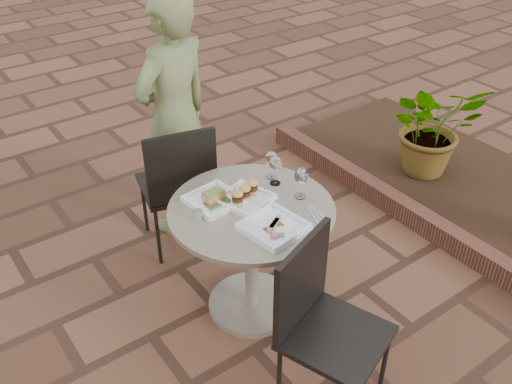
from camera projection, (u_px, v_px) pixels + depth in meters
ground at (254, 349)px, 3.17m from camera, size 60.00×60.00×0.00m
cafe_table at (252, 244)px, 3.18m from camera, size 0.90×0.90×0.73m
chair_far at (179, 180)px, 3.60m from camera, size 0.53×0.53×0.93m
chair_near at (320, 314)px, 2.65m from camera, size 0.56×0.56×0.93m
diner at (175, 118)px, 3.69m from camera, size 0.69×0.53×1.67m
plate_salmon at (214, 199)px, 3.07m from camera, size 0.28×0.28×0.07m
plate_sliders at (245, 196)px, 3.07m from camera, size 0.31×0.31×0.16m
plate_tuna at (273, 227)px, 2.87m from camera, size 0.32×0.32×0.03m
wine_glass_right at (301, 177)px, 3.05m from camera, size 0.08×0.08×0.18m
wine_glass_mid at (271, 159)px, 3.22m from camera, size 0.07×0.07×0.17m
wine_glass_far at (276, 165)px, 3.17m from camera, size 0.07×0.07×0.17m
steel_ramekin at (198, 215)px, 2.95m from camera, size 0.07×0.07×0.04m
cutlery_set at (316, 214)px, 2.99m from camera, size 0.10×0.18×0.00m
planter_curb at (409, 213)px, 4.11m from camera, size 0.12×3.00×0.15m
mulch_bed at (469, 186)px, 4.47m from camera, size 1.30×3.00×0.06m
potted_plant_a at (433, 127)px, 4.41m from camera, size 0.88×0.83×0.77m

